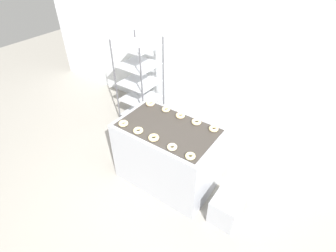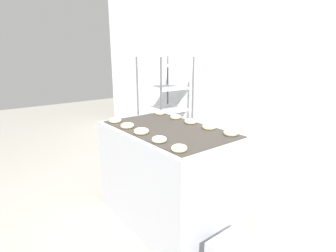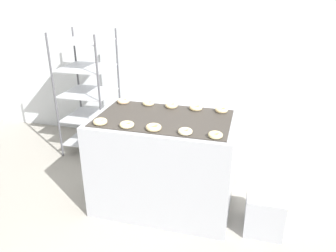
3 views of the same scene
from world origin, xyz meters
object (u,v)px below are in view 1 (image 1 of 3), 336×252
object	(u,v)px
donut_far_leftmost	(150,103)
donut_far_right	(196,122)
fryer_machine	(168,154)
donut_near_rightmost	(190,156)
donut_far_rightmost	(214,129)
donut_near_center	(154,138)
donut_far_center	(180,115)
donut_near_left	(138,131)
baking_rack_cart	(140,82)
glaze_bin	(226,209)
donut_far_left	(166,109)
donut_near_leftmost	(123,123)
donut_near_right	(172,147)

from	to	relation	value
donut_far_leftmost	donut_far_right	distance (m)	0.74
fryer_machine	donut_near_rightmost	xyz separation A→B (m)	(0.50, -0.29, 0.48)
donut_near_rightmost	donut_far_rightmost	bearing A→B (deg)	91.57
donut_near_center	donut_far_center	xyz separation A→B (m)	(0.01, 0.55, -0.00)
fryer_machine	donut_near_left	xyz separation A→B (m)	(-0.24, -0.28, 0.48)
fryer_machine	donut_near_center	world-z (taller)	donut_near_center
baking_rack_cart	donut_near_left	xyz separation A→B (m)	(0.98, -1.18, 0.16)
glaze_bin	donut_near_left	distance (m)	1.42
donut_near_rightmost	donut_far_leftmost	bearing A→B (deg)	150.12
donut_far_left	donut_far_rightmost	xyz separation A→B (m)	(0.72, -0.01, 0.00)
fryer_machine	donut_near_leftmost	world-z (taller)	donut_near_leftmost
baking_rack_cart	donut_near_rightmost	distance (m)	2.09
donut_near_left	donut_near_leftmost	bearing A→B (deg)	179.40
donut_near_right	donut_far_left	size ratio (longest dim) A/B	1.02
donut_near_center	donut_far_leftmost	size ratio (longest dim) A/B	1.05
donut_far_left	donut_far_right	xyz separation A→B (m)	(0.48, -0.01, 0.00)
glaze_bin	donut_far_right	bearing A→B (deg)	149.81
donut_near_leftmost	donut_far_rightmost	bearing A→B (deg)	29.77
baking_rack_cart	donut_near_center	world-z (taller)	baking_rack_cart
donut_far_leftmost	glaze_bin	bearing A→B (deg)	-15.99
donut_near_leftmost	donut_near_right	world-z (taller)	donut_near_leftmost
donut_far_center	fryer_machine	bearing A→B (deg)	-90.10
donut_far_rightmost	donut_far_left	bearing A→B (deg)	179.27
fryer_machine	donut_far_rightmost	world-z (taller)	donut_far_rightmost
donut_near_rightmost	donut_far_rightmost	world-z (taller)	donut_far_rightmost
donut_far_rightmost	donut_far_leftmost	bearing A→B (deg)	179.85
donut_near_rightmost	donut_far_left	world-z (taller)	donut_near_rightmost
donut_near_leftmost	donut_far_leftmost	bearing A→B (deg)	91.33
donut_far_leftmost	donut_far_left	world-z (taller)	donut_far_leftmost
donut_near_left	donut_far_leftmost	bearing A→B (deg)	114.56
glaze_bin	donut_far_center	size ratio (longest dim) A/B	3.02
glaze_bin	donut_near_center	bearing A→B (deg)	-171.59
donut_far_right	donut_far_left	bearing A→B (deg)	178.97
glaze_bin	donut_near_leftmost	distance (m)	1.63
glaze_bin	donut_near_leftmost	world-z (taller)	donut_near_leftmost
fryer_machine	donut_near_leftmost	size ratio (longest dim) A/B	10.71
donut_near_rightmost	donut_far_right	size ratio (longest dim) A/B	0.91
glaze_bin	donut_near_rightmost	distance (m)	0.89
glaze_bin	donut_far_rightmost	bearing A→B (deg)	138.64
fryer_machine	donut_near_rightmost	size ratio (longest dim) A/B	11.36
fryer_machine	donut_far_leftmost	world-z (taller)	donut_far_leftmost
donut_near_right	fryer_machine	bearing A→B (deg)	131.94
donut_near_right	donut_near_leftmost	bearing A→B (deg)	179.29
fryer_machine	donut_near_rightmost	distance (m)	0.75
donut_near_leftmost	donut_far_right	distance (m)	0.91
donut_near_center	donut_far_right	size ratio (longest dim) A/B	1.03
donut_near_left	glaze_bin	bearing A→B (deg)	6.85
donut_near_leftmost	donut_near_left	xyz separation A→B (m)	(0.24, -0.00, -0.00)
baking_rack_cart	donut_far_rightmost	world-z (taller)	baking_rack_cart
donut_far_leftmost	donut_far_left	size ratio (longest dim) A/B	1.08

